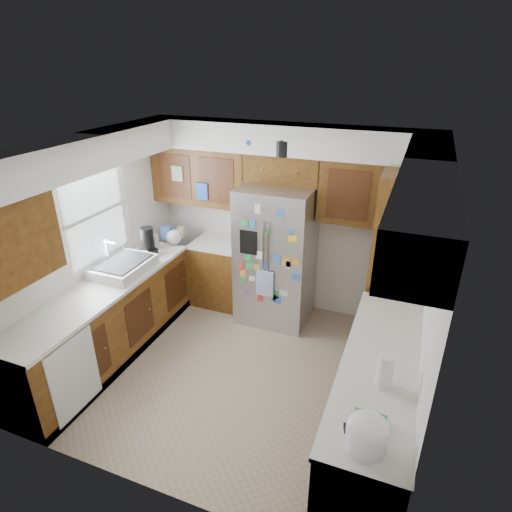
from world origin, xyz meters
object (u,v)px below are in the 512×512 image
Objects in this scene: rice_cooker at (367,432)px; pantry at (400,264)px; paper_towel at (385,371)px; fridge at (276,256)px.

pantry is at bearing 89.99° from rice_cooker.
pantry is at bearing 91.25° from paper_towel.
rice_cooker is at bearing -93.87° from paper_towel.
paper_towel is (0.04, -1.91, -0.01)m from pantry.
pantry is at bearing -2.06° from fridge.
rice_cooker is at bearing -90.01° from pantry.
pantry is 2.53m from rice_cooker.
rice_cooker is at bearing -59.87° from fridge.
pantry is 7.65× the size of rice_cooker.
pantry reaches higher than paper_towel.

